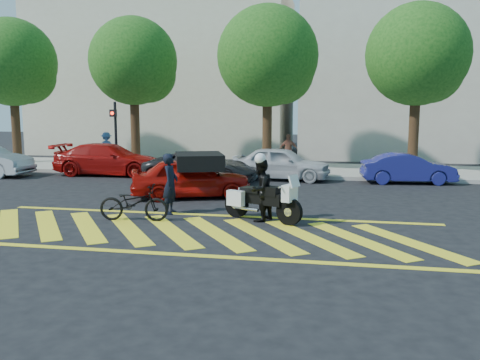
% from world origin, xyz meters
% --- Properties ---
extents(ground, '(90.00, 90.00, 0.00)m').
position_xyz_m(ground, '(0.00, 0.00, 0.00)').
color(ground, black).
rests_on(ground, ground).
extents(sidewalk, '(60.00, 5.00, 0.15)m').
position_xyz_m(sidewalk, '(0.00, 12.00, 0.07)').
color(sidewalk, '#9E998E').
rests_on(sidewalk, ground).
extents(crosswalk, '(12.33, 4.00, 0.01)m').
position_xyz_m(crosswalk, '(-0.04, 0.00, 0.00)').
color(crosswalk, yellow).
rests_on(crosswalk, ground).
extents(building_left, '(16.00, 8.00, 10.00)m').
position_xyz_m(building_left, '(-8.00, 21.00, 5.00)').
color(building_left, beige).
rests_on(building_left, ground).
extents(building_right, '(16.00, 8.00, 11.00)m').
position_xyz_m(building_right, '(9.00, 21.00, 5.50)').
color(building_right, beige).
rests_on(building_right, ground).
extents(tree_far_left, '(4.40, 4.40, 7.41)m').
position_xyz_m(tree_far_left, '(-12.87, 12.06, 5.05)').
color(tree_far_left, black).
rests_on(tree_far_left, ground).
extents(tree_left, '(4.20, 4.20, 7.26)m').
position_xyz_m(tree_left, '(-6.37, 12.06, 4.99)').
color(tree_left, black).
rests_on(tree_left, ground).
extents(tree_center, '(4.60, 4.60, 7.56)m').
position_xyz_m(tree_center, '(0.13, 12.06, 5.10)').
color(tree_center, black).
rests_on(tree_center, ground).
extents(tree_right, '(4.40, 4.40, 7.41)m').
position_xyz_m(tree_right, '(6.63, 12.06, 5.05)').
color(tree_right, black).
rests_on(tree_right, ground).
extents(signal_pole, '(0.28, 0.43, 3.20)m').
position_xyz_m(signal_pole, '(-6.50, 9.74, 1.92)').
color(signal_pole, black).
rests_on(signal_pole, ground).
extents(officer_bike, '(0.42, 0.63, 1.68)m').
position_xyz_m(officer_bike, '(-1.26, 1.93, 0.84)').
color(officer_bike, black).
rests_on(officer_bike, ground).
extents(bicycle, '(1.87, 0.81, 0.96)m').
position_xyz_m(bicycle, '(-1.91, 0.85, 0.48)').
color(bicycle, black).
rests_on(bicycle, ground).
extents(police_motorcycle, '(2.19, 1.29, 1.03)m').
position_xyz_m(police_motorcycle, '(1.36, 1.48, 0.56)').
color(police_motorcycle, black).
rests_on(police_motorcycle, ground).
extents(officer_moto, '(0.90, 0.99, 1.65)m').
position_xyz_m(officer_moto, '(1.34, 1.46, 0.82)').
color(officer_moto, black).
rests_on(officer_moto, ground).
extents(red_convertible, '(4.20, 2.81, 1.33)m').
position_xyz_m(red_convertible, '(-1.43, 4.47, 0.66)').
color(red_convertible, '#A80E07').
rests_on(red_convertible, ground).
extents(parked_left, '(4.86, 2.15, 1.39)m').
position_xyz_m(parked_left, '(-6.60, 9.20, 0.69)').
color(parked_left, '#9E0C09').
rests_on(parked_left, ground).
extents(parked_mid_left, '(4.44, 2.10, 1.22)m').
position_xyz_m(parked_mid_left, '(-2.06, 7.80, 0.61)').
color(parked_mid_left, black).
rests_on(parked_mid_left, ground).
extents(parked_mid_right, '(4.12, 1.96, 1.36)m').
position_xyz_m(parked_mid_right, '(1.00, 9.20, 0.68)').
color(parked_mid_right, '#BBBBBF').
rests_on(parked_mid_right, ground).
extents(parked_right, '(3.67, 1.63, 1.17)m').
position_xyz_m(parked_right, '(5.98, 9.20, 0.59)').
color(parked_right, navy).
rests_on(parked_right, ground).
extents(pedestrian_left, '(1.12, 0.89, 1.52)m').
position_xyz_m(pedestrian_left, '(-8.65, 13.25, 0.91)').
color(pedestrian_left, '#32558B').
rests_on(pedestrian_left, sidewalk).
extents(pedestrian_right, '(0.90, 0.39, 1.53)m').
position_xyz_m(pedestrian_right, '(0.89, 13.17, 0.92)').
color(pedestrian_right, brown).
rests_on(pedestrian_right, sidewalk).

